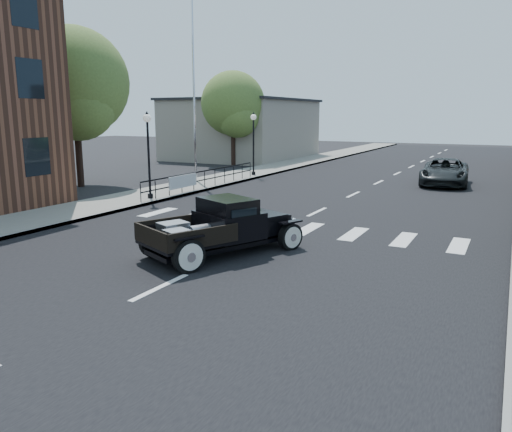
% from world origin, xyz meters
% --- Properties ---
extents(ground, '(120.00, 120.00, 0.00)m').
position_xyz_m(ground, '(0.00, 0.00, 0.00)').
color(ground, black).
rests_on(ground, ground).
extents(road, '(14.00, 80.00, 0.02)m').
position_xyz_m(road, '(0.00, 15.00, 0.01)').
color(road, black).
rests_on(road, ground).
extents(road_markings, '(12.00, 60.00, 0.06)m').
position_xyz_m(road_markings, '(0.00, 10.00, 0.00)').
color(road_markings, silver).
rests_on(road_markings, ground).
extents(sidewalk_left, '(3.00, 80.00, 0.15)m').
position_xyz_m(sidewalk_left, '(-8.50, 15.00, 0.07)').
color(sidewalk_left, gray).
rests_on(sidewalk_left, ground).
extents(low_building_left, '(10.00, 12.00, 5.00)m').
position_xyz_m(low_building_left, '(-15.00, 28.00, 2.50)').
color(low_building_left, gray).
rests_on(low_building_left, ground).
extents(railing, '(0.08, 10.00, 1.00)m').
position_xyz_m(railing, '(-7.30, 10.00, 0.65)').
color(railing, black).
rests_on(railing, sidewalk_left).
extents(banner, '(0.04, 2.20, 0.60)m').
position_xyz_m(banner, '(-7.22, 8.00, 0.45)').
color(banner, silver).
rests_on(banner, sidewalk_left).
extents(lamp_post_b, '(0.36, 0.36, 3.84)m').
position_xyz_m(lamp_post_b, '(-7.60, 6.00, 2.07)').
color(lamp_post_b, black).
rests_on(lamp_post_b, sidewalk_left).
extents(lamp_post_c, '(0.36, 0.36, 3.84)m').
position_xyz_m(lamp_post_c, '(-7.60, 16.00, 2.07)').
color(lamp_post_c, black).
rests_on(lamp_post_c, sidewalk_left).
extents(flagpole, '(0.12, 0.12, 11.07)m').
position_xyz_m(flagpole, '(-9.20, 12.00, 5.69)').
color(flagpole, silver).
rests_on(flagpole, sidewalk_left).
extents(big_tree_near, '(5.70, 5.70, 8.37)m').
position_xyz_m(big_tree_near, '(-14.00, 8.00, 4.18)').
color(big_tree_near, '#4C652B').
rests_on(big_tree_near, ground).
extents(big_tree_far, '(4.84, 4.84, 7.11)m').
position_xyz_m(big_tree_far, '(-12.50, 22.00, 3.55)').
color(big_tree_far, '#4C652B').
rests_on(big_tree_far, ground).
extents(hotrod_pickup, '(3.88, 5.13, 1.61)m').
position_xyz_m(hotrod_pickup, '(-0.21, 0.02, 0.81)').
color(hotrod_pickup, black).
rests_on(hotrod_pickup, ground).
extents(second_car, '(2.79, 5.39, 1.45)m').
position_xyz_m(second_car, '(3.46, 17.72, 0.73)').
color(second_car, black).
rests_on(second_car, ground).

